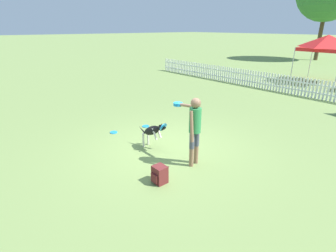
{
  "coord_description": "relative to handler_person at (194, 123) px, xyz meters",
  "views": [
    {
      "loc": [
        5.0,
        -4.23,
        3.18
      ],
      "look_at": [
        0.21,
        -0.22,
        0.81
      ],
      "focal_mm": 28.0,
      "sensor_mm": 36.0,
      "label": 1
    }
  ],
  "objects": [
    {
      "name": "canopy_tent_main",
      "position": [
        -2.23,
        13.12,
        1.23
      ],
      "size": [
        2.51,
        2.51,
        2.75
      ],
      "color": "silver",
      "rests_on": "ground_plane"
    },
    {
      "name": "backpack_on_grass",
      "position": [
        0.14,
        -1.14,
        -0.87
      ],
      "size": [
        0.28,
        0.3,
        0.39
      ],
      "color": "maroon",
      "rests_on": "ground_plane"
    },
    {
      "name": "frisbee_near_handler",
      "position": [
        -3.05,
        -0.5,
        -1.05
      ],
      "size": [
        0.23,
        0.23,
        0.02
      ],
      "color": "#1E8CD8",
      "rests_on": "ground_plane"
    },
    {
      "name": "frisbee_midfield",
      "position": [
        -2.84,
        0.6,
        -1.05
      ],
      "size": [
        0.23,
        0.23,
        0.02
      ],
      "color": "#1E8CD8",
      "rests_on": "ground_plane"
    },
    {
      "name": "leaping_dog",
      "position": [
        -1.31,
        -0.23,
        -0.53
      ],
      "size": [
        1.02,
        0.37,
        0.84
      ],
      "rotation": [
        0.0,
        0.0,
        -1.41
      ],
      "color": "black",
      "rests_on": "ground_plane"
    },
    {
      "name": "ground_plane",
      "position": [
        -0.98,
        0.08,
        -1.06
      ],
      "size": [
        240.0,
        240.0,
        0.0
      ],
      "primitive_type": "plane",
      "color": "olive"
    },
    {
      "name": "handler_person",
      "position": [
        0.0,
        0.0,
        0.0
      ],
      "size": [
        1.05,
        0.51,
        1.69
      ],
      "rotation": [
        0.0,
        0.0,
        -4.55
      ],
      "color": "#8C664C",
      "rests_on": "ground_plane"
    },
    {
      "name": "picket_fence",
      "position": [
        -0.98,
        8.9,
        -0.61
      ],
      "size": [
        21.86,
        0.04,
        0.9
      ],
      "color": "white",
      "rests_on": "ground_plane"
    },
    {
      "name": "frisbee_near_dog",
      "position": [
        -2.37,
        0.5,
        -1.05
      ],
      "size": [
        0.23,
        0.23,
        0.02
      ],
      "color": "#1E8CD8",
      "rests_on": "ground_plane"
    }
  ]
}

